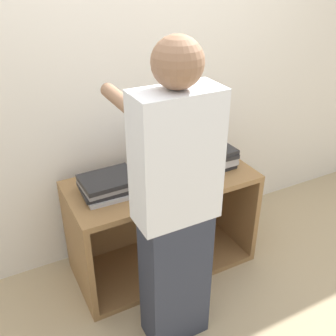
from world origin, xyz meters
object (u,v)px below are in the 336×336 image
object	(u,v)px
laptop_stack_right	(208,158)
person	(175,210)
laptop_open	(158,168)
laptop_stack_left	(109,185)

from	to	relation	value
laptop_stack_right	person	xyz separation A→B (m)	(-0.54, -0.53, 0.08)
laptop_open	person	size ratio (longest dim) A/B	0.19
laptop_stack_left	laptop_stack_right	bearing A→B (deg)	0.17
laptop_stack_left	person	size ratio (longest dim) A/B	0.20
laptop_stack_left	laptop_stack_right	world-z (taller)	laptop_stack_right
laptop_stack_right	person	bearing A→B (deg)	-135.43
laptop_stack_left	laptop_stack_right	distance (m)	0.69
laptop_stack_left	person	distance (m)	0.56
laptop_open	person	world-z (taller)	person
laptop_open	person	bearing A→B (deg)	-108.33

